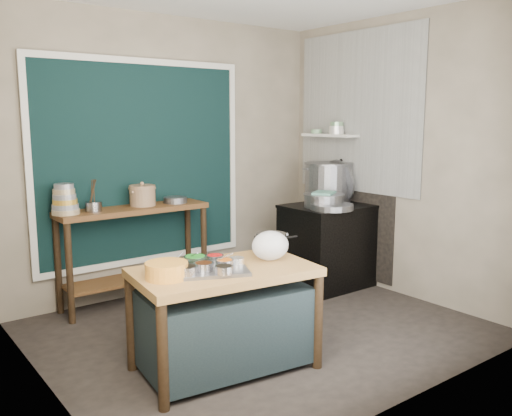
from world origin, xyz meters
TOP-DOWN VIEW (x-y plane):
  - floor at (0.00, 0.00)m, footprint 3.50×3.00m
  - back_wall at (0.00, 1.51)m, footprint 3.50×0.02m
  - left_wall at (-1.76, 0.00)m, footprint 0.02×3.00m
  - right_wall at (1.76, 0.00)m, footprint 0.02×3.00m
  - curtain_panel at (-0.35, 1.47)m, footprint 2.10×0.02m
  - curtain_frame at (-0.35, 1.46)m, footprint 2.22×0.03m
  - tile_panel at (1.74, 0.55)m, footprint 0.02×1.70m
  - soot_patch at (1.74, 0.65)m, footprint 0.01×1.30m
  - wall_shelf at (1.63, 0.85)m, footprint 0.22×0.70m
  - prep_table at (-0.65, -0.42)m, footprint 1.33×0.87m
  - back_counter at (-0.55, 1.28)m, footprint 1.45×0.40m
  - stove_block at (1.35, 0.55)m, footprint 0.90×0.68m
  - stove_top at (1.35, 0.55)m, footprint 0.92×0.69m
  - condiment_tray at (-0.79, -0.44)m, footprint 0.62×0.55m
  - condiment_bowls at (-0.81, -0.42)m, footprint 0.54×0.44m
  - yellow_basin at (-1.09, -0.40)m, footprint 0.35×0.35m
  - saucepan at (-0.05, -0.20)m, footprint 0.26×0.26m
  - plastic_bag_a at (-0.25, -0.45)m, footprint 0.33×0.29m
  - plastic_bag_b at (-0.18, -0.33)m, footprint 0.30×0.28m
  - bowl_stack at (-1.19, 1.28)m, footprint 0.24×0.24m
  - utensil_cup at (-0.94, 1.26)m, footprint 0.17×0.17m
  - ceramic_crock at (-0.44, 1.30)m, footprint 0.34×0.34m
  - wide_bowl at (-0.10, 1.27)m, footprint 0.30×0.30m
  - stock_pot at (1.52, 0.76)m, footprint 0.72×0.72m
  - pot_lid at (1.58, 0.65)m, footprint 0.18×0.49m
  - steamer at (1.19, 0.48)m, footprint 0.54×0.54m
  - green_cloth at (1.19, 0.48)m, footprint 0.32×0.30m
  - shallow_pan at (1.16, 0.33)m, footprint 0.51×0.51m
  - shelf_bowl_stack at (1.63, 0.75)m, footprint 0.17×0.17m
  - shelf_bowl_green at (1.63, 1.07)m, footprint 0.17×0.17m

SIDE VIEW (x-z plane):
  - floor at x=0.00m, z-range -0.02..0.00m
  - prep_table at x=-0.65m, z-range 0.00..0.75m
  - stove_block at x=1.35m, z-range 0.00..0.85m
  - back_counter at x=-0.55m, z-range 0.00..0.95m
  - soot_patch at x=1.74m, z-range 0.05..1.35m
  - condiment_tray at x=-0.79m, z-range 0.75..0.77m
  - condiment_bowls at x=-0.81m, z-range 0.77..0.83m
  - yellow_basin at x=-1.09m, z-range 0.75..0.86m
  - saucepan at x=-0.05m, z-range 0.75..0.88m
  - plastic_bag_b at x=-0.18m, z-range 0.75..0.93m
  - plastic_bag_a at x=-0.25m, z-range 0.75..0.97m
  - stove_top at x=1.35m, z-range 0.85..0.88m
  - shallow_pan at x=1.16m, z-range 0.88..0.94m
  - steamer at x=1.19m, z-range 0.88..1.02m
  - wide_bowl at x=-0.10m, z-range 0.95..1.01m
  - utensil_cup at x=-0.94m, z-range 0.95..1.04m
  - green_cloth at x=1.19m, z-range 1.02..1.04m
  - ceramic_crock at x=-0.44m, z-range 0.95..1.13m
  - bowl_stack at x=-1.19m, z-range 0.93..1.20m
  - stock_pot at x=1.52m, z-range 0.88..1.31m
  - pot_lid at x=1.58m, z-range 0.88..1.35m
  - curtain_panel at x=-0.35m, z-range 0.40..2.30m
  - curtain_frame at x=-0.35m, z-range 0.34..2.36m
  - back_wall at x=0.00m, z-range 0.00..2.80m
  - left_wall at x=-1.76m, z-range 0.00..2.80m
  - right_wall at x=1.76m, z-range 0.00..2.80m
  - wall_shelf at x=1.63m, z-range 1.59..1.61m
  - shelf_bowl_green at x=1.63m, z-range 1.61..1.66m
  - shelf_bowl_stack at x=1.63m, z-range 1.61..1.74m
  - tile_panel at x=1.74m, z-range 1.00..2.70m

